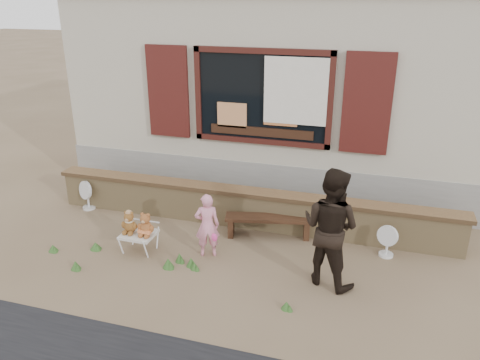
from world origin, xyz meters
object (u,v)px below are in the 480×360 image
(adult, at_px, (330,227))
(teddy_bear_left, at_px, (130,222))
(child, at_px, (207,225))
(bench, at_px, (269,222))
(folding_chair, at_px, (139,235))
(teddy_bear_right, at_px, (146,224))

(adult, bearing_deg, teddy_bear_left, 22.76)
(child, bearing_deg, teddy_bear_left, -11.57)
(bench, distance_m, teddy_bear_left, 2.23)
(bench, relative_size, folding_chair, 2.85)
(child, bearing_deg, folding_chair, -10.31)
(adult, bearing_deg, bench, -20.98)
(bench, height_order, folding_chair, bench)
(bench, relative_size, teddy_bear_right, 3.87)
(teddy_bear_right, bearing_deg, teddy_bear_left, 180.00)
(teddy_bear_left, relative_size, teddy_bear_right, 0.97)
(folding_chair, xyz_separation_m, child, (1.06, 0.20, 0.23))
(bench, bearing_deg, teddy_bear_left, -164.76)
(folding_chair, relative_size, child, 0.50)
(teddy_bear_right, xyz_separation_m, child, (0.92, 0.20, 0.01))
(teddy_bear_left, height_order, child, child)
(bench, bearing_deg, child, -144.73)
(folding_chair, height_order, teddy_bear_right, teddy_bear_right)
(teddy_bear_left, bearing_deg, adult, 0.52)
(bench, height_order, adult, adult)
(teddy_bear_left, distance_m, child, 1.22)
(child, bearing_deg, bench, -152.96)
(teddy_bear_right, bearing_deg, folding_chair, 180.00)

